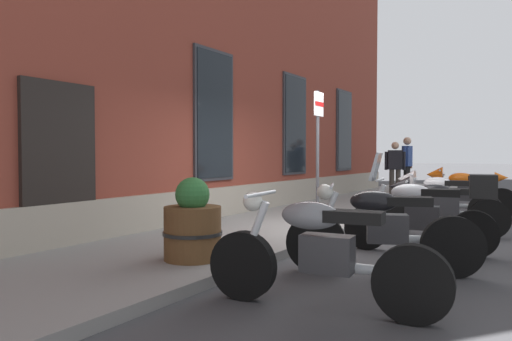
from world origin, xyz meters
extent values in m
plane|color=#38383A|center=(0.00, 0.00, 0.00)|extent=(140.00, 140.00, 0.00)
cube|color=slate|center=(0.00, 1.33, 0.06)|extent=(26.48, 2.65, 0.12)
cube|color=brown|center=(0.00, 5.90, 4.78)|extent=(20.48, 6.50, 9.57)
cube|color=gray|center=(0.00, 2.61, 0.35)|extent=(20.48, 0.10, 0.70)
cube|color=black|center=(-3.41, 2.62, 1.15)|extent=(1.10, 0.08, 2.30)
cube|color=#2D2D33|center=(0.00, 2.63, 2.10)|extent=(1.22, 0.06, 2.52)
cube|color=black|center=(0.00, 2.60, 2.10)|extent=(1.10, 0.03, 2.40)
cube|color=#2D2D33|center=(3.41, 2.63, 2.10)|extent=(1.22, 0.06, 2.52)
cube|color=black|center=(3.41, 2.60, 2.10)|extent=(1.10, 0.03, 2.40)
cube|color=#2D2D33|center=(6.83, 2.63, 2.10)|extent=(1.22, 0.06, 2.52)
cube|color=black|center=(6.83, 2.60, 2.10)|extent=(1.10, 0.03, 2.40)
cylinder|color=black|center=(-3.74, -0.48, 0.32)|extent=(0.19, 0.65, 0.64)
cylinder|color=black|center=(-3.57, -1.96, 0.32)|extent=(0.19, 0.65, 0.64)
cylinder|color=silver|center=(-3.73, -0.58, 0.59)|extent=(0.11, 0.33, 0.67)
cube|color=#28282B|center=(-3.65, -1.27, 0.50)|extent=(0.27, 0.46, 0.32)
ellipsoid|color=slate|center=(-3.67, -1.12, 0.82)|extent=(0.32, 0.55, 0.24)
cube|color=black|center=(-3.62, -1.50, 0.83)|extent=(0.27, 0.50, 0.10)
cylinder|color=silver|center=(-3.72, -0.66, 0.99)|extent=(0.62, 0.11, 0.04)
cylinder|color=silver|center=(-3.50, -1.55, 0.37)|extent=(0.14, 0.46, 0.09)
sphere|color=silver|center=(-3.73, -0.58, 0.92)|extent=(0.18, 0.18, 0.18)
cylinder|color=black|center=(-2.42, -0.61, 0.34)|extent=(0.35, 0.68, 0.68)
cylinder|color=black|center=(-1.89, -1.99, 0.34)|extent=(0.35, 0.68, 0.68)
cylinder|color=silver|center=(-2.38, -0.70, 0.60)|extent=(0.18, 0.32, 0.66)
cube|color=#28282B|center=(-2.14, -1.35, 0.52)|extent=(0.36, 0.49, 0.32)
ellipsoid|color=black|center=(-2.19, -1.21, 0.82)|extent=(0.43, 0.58, 0.24)
cube|color=black|center=(-2.05, -1.56, 0.83)|extent=(0.38, 0.53, 0.10)
cylinder|color=silver|center=(-2.35, -0.77, 0.99)|extent=(0.59, 0.25, 0.04)
cylinder|color=silver|center=(-1.92, -1.58, 0.39)|extent=(0.24, 0.45, 0.09)
sphere|color=silver|center=(-2.38, -0.70, 0.92)|extent=(0.18, 0.18, 0.18)
cylinder|color=black|center=(-0.87, -0.69, 0.31)|extent=(0.21, 0.63, 0.62)
cylinder|color=black|center=(-0.66, -2.05, 0.31)|extent=(0.21, 0.63, 0.62)
cylinder|color=silver|center=(-0.85, -0.79, 0.59)|extent=(0.12, 0.34, 0.69)
cube|color=#28282B|center=(-0.76, -1.42, 0.49)|extent=(0.28, 0.47, 0.32)
ellipsoid|color=#B7BABF|center=(-0.78, -1.27, 0.82)|extent=(0.33, 0.55, 0.24)
cube|color=black|center=(-0.72, -1.65, 0.83)|extent=(0.29, 0.51, 0.10)
cylinder|color=silver|center=(-0.84, -0.87, 0.99)|extent=(0.62, 0.13, 0.04)
cylinder|color=silver|center=(-0.59, -1.70, 0.36)|extent=(0.16, 0.46, 0.09)
cube|color=#B2BCC6|center=(-0.85, -0.81, 1.17)|extent=(0.38, 0.19, 0.40)
cube|color=black|center=(-0.65, -2.15, 0.93)|extent=(0.40, 0.37, 0.30)
cylinder|color=black|center=(0.69, -0.67, 0.32)|extent=(0.25, 0.65, 0.64)
cylinder|color=black|center=(0.99, -2.08, 0.32)|extent=(0.25, 0.65, 0.64)
cylinder|color=silver|center=(0.71, -0.77, 0.55)|extent=(0.13, 0.30, 0.60)
cube|color=#28282B|center=(0.85, -1.42, 0.50)|extent=(0.31, 0.48, 0.32)
ellipsoid|color=black|center=(0.82, -1.28, 0.73)|extent=(0.36, 0.56, 0.24)
cube|color=black|center=(0.90, -1.65, 0.74)|extent=(0.31, 0.51, 0.10)
cylinder|color=silver|center=(0.73, -0.85, 0.90)|extent=(0.61, 0.16, 0.04)
cylinder|color=silver|center=(1.03, -1.69, 0.37)|extent=(0.18, 0.46, 0.09)
cone|color=black|center=(0.70, -0.72, 0.80)|extent=(0.42, 0.41, 0.36)
cone|color=black|center=(0.98, -2.06, 0.76)|extent=(0.29, 0.30, 0.24)
cylinder|color=black|center=(2.27, -0.39, 0.30)|extent=(0.16, 0.61, 0.61)
cylinder|color=black|center=(2.38, -1.88, 0.30)|extent=(0.16, 0.61, 0.61)
cylinder|color=silver|center=(2.28, -0.49, 0.57)|extent=(0.09, 0.32, 0.66)
cube|color=#28282B|center=(2.33, -1.19, 0.48)|extent=(0.25, 0.45, 0.32)
ellipsoid|color=silver|center=(2.32, -1.04, 0.79)|extent=(0.30, 0.54, 0.24)
cube|color=black|center=(2.34, -1.41, 0.80)|extent=(0.25, 0.49, 0.10)
cylinder|color=silver|center=(2.28, -0.57, 0.96)|extent=(0.62, 0.08, 0.04)
cylinder|color=silver|center=(2.47, -1.48, 0.35)|extent=(0.12, 0.46, 0.09)
cone|color=silver|center=(2.27, -0.44, 0.86)|extent=(0.38, 0.36, 0.36)
cone|color=silver|center=(2.37, -1.86, 0.82)|extent=(0.26, 0.28, 0.24)
cylinder|color=black|center=(3.74, -0.65, 0.32)|extent=(0.19, 0.64, 0.63)
cylinder|color=black|center=(3.89, -2.05, 0.32)|extent=(0.19, 0.64, 0.63)
cylinder|color=silver|center=(3.75, -0.75, 0.60)|extent=(0.10, 0.34, 0.68)
cube|color=#28282B|center=(3.82, -1.40, 0.50)|extent=(0.27, 0.46, 0.32)
ellipsoid|color=orange|center=(3.80, -1.25, 0.83)|extent=(0.31, 0.54, 0.24)
cube|color=black|center=(3.84, -1.63, 0.84)|extent=(0.27, 0.50, 0.10)
cylinder|color=silver|center=(3.76, -0.83, 1.00)|extent=(0.62, 0.10, 0.04)
cylinder|color=silver|center=(3.97, -1.68, 0.37)|extent=(0.14, 0.46, 0.09)
cone|color=orange|center=(3.74, -0.70, 0.90)|extent=(0.39, 0.38, 0.36)
cone|color=orange|center=(3.89, -2.03, 0.86)|extent=(0.27, 0.28, 0.24)
cylinder|color=#38332D|center=(6.48, 1.02, 0.52)|extent=(0.14, 0.14, 0.79)
cylinder|color=#38332D|center=(6.54, 0.85, 0.52)|extent=(0.14, 0.14, 0.79)
cube|color=black|center=(6.51, 0.93, 1.19)|extent=(0.33, 0.44, 0.56)
sphere|color=tan|center=(6.51, 0.93, 1.61)|extent=(0.21, 0.21, 0.21)
cylinder|color=black|center=(6.42, 1.17, 1.16)|extent=(0.09, 0.09, 0.53)
cylinder|color=black|center=(6.60, 0.70, 1.16)|extent=(0.09, 0.09, 0.53)
cylinder|color=black|center=(7.18, 0.78, 0.56)|extent=(0.14, 0.14, 0.87)
cylinder|color=black|center=(7.36, 0.77, 0.56)|extent=(0.14, 0.14, 0.87)
cube|color=#2D478C|center=(7.27, 0.78, 1.30)|extent=(0.41, 0.23, 0.62)
sphere|color=tan|center=(7.27, 0.78, 1.75)|extent=(0.24, 0.24, 0.24)
cylinder|color=#2D478C|center=(7.02, 0.80, 1.27)|extent=(0.09, 0.09, 0.58)
cylinder|color=#2D478C|center=(7.52, 0.76, 1.27)|extent=(0.09, 0.09, 0.58)
cube|color=#592D19|center=(7.59, 0.77, 1.04)|extent=(0.09, 0.13, 0.24)
cylinder|color=#4C4C51|center=(0.67, 0.76, 1.32)|extent=(0.06, 0.06, 2.40)
cube|color=white|center=(0.67, 0.74, 2.27)|extent=(0.36, 0.03, 0.44)
cube|color=red|center=(0.67, 0.73, 2.27)|extent=(0.36, 0.01, 0.08)
cylinder|color=brown|center=(-3.09, 0.65, 0.43)|extent=(0.66, 0.66, 0.62)
cylinder|color=black|center=(-3.09, 0.65, 0.43)|extent=(0.69, 0.69, 0.04)
sphere|color=#28602D|center=(-3.09, 0.65, 0.88)|extent=(0.40, 0.40, 0.40)
camera|label=1|loc=(-7.38, -2.86, 1.34)|focal=33.37mm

